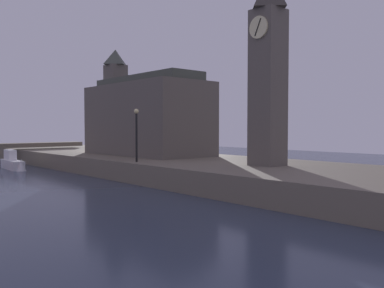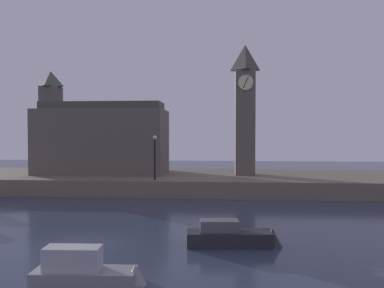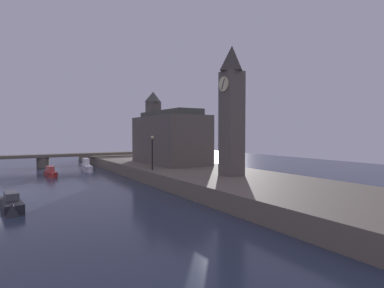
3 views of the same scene
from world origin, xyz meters
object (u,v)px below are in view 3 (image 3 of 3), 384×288
object	(u,v)px
clock_tower	(232,109)
boat_barge_dark	(12,205)
boat_dinghy_red	(51,173)
parliament_hall	(168,137)
boat_ferry_white	(87,167)
streetlamp	(152,149)

from	to	relation	value
clock_tower	boat_barge_dark	size ratio (longest dim) A/B	2.66
boat_dinghy_red	boat_barge_dark	world-z (taller)	boat_dinghy_red
parliament_hall	boat_ferry_white	bearing A→B (deg)	-133.05
clock_tower	streetlamp	world-z (taller)	clock_tower
parliament_hall	streetlamp	world-z (taller)	parliament_hall
parliament_hall	boat_barge_dark	distance (m)	24.43
parliament_hall	boat_dinghy_red	bearing A→B (deg)	-109.17
clock_tower	boat_dinghy_red	xyz separation A→B (m)	(-20.26, -14.38, -7.76)
clock_tower	boat_barge_dark	world-z (taller)	clock_tower
boat_ferry_white	boat_dinghy_red	xyz separation A→B (m)	(3.59, -5.51, -0.16)
parliament_hall	boat_ferry_white	xyz separation A→B (m)	(-8.76, -9.38, -4.52)
boat_barge_dark	boat_ferry_white	bearing A→B (deg)	154.90
streetlamp	boat_ferry_white	distance (m)	16.38
clock_tower	parliament_hall	bearing A→B (deg)	178.09
parliament_hall	clock_tower	bearing A→B (deg)	-1.91
boat_ferry_white	boat_barge_dark	distance (m)	24.60
streetlamp	boat_barge_dark	bearing A→B (deg)	-64.86
clock_tower	parliament_hall	world-z (taller)	clock_tower
streetlamp	boat_dinghy_red	world-z (taller)	streetlamp
clock_tower	boat_dinghy_red	bearing A→B (deg)	-144.64
streetlamp	boat_ferry_white	xyz separation A→B (m)	(-15.57, -3.84, -3.33)
clock_tower	boat_ferry_white	world-z (taller)	clock_tower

